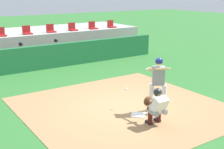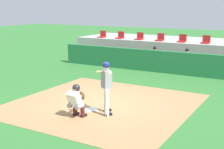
# 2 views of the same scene
# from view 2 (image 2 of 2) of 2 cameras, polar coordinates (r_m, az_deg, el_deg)

# --- Properties ---
(ground_plane) EXTENTS (80.00, 80.00, 0.00)m
(ground_plane) POSITION_cam_2_polar(r_m,az_deg,el_deg) (11.77, -1.70, -5.39)
(ground_plane) COLOR #2D6B2D
(dirt_infield) EXTENTS (6.40, 6.40, 0.01)m
(dirt_infield) POSITION_cam_2_polar(r_m,az_deg,el_deg) (11.77, -1.70, -5.36)
(dirt_infield) COLOR #9E754C
(dirt_infield) RESTS_ON ground
(home_plate) EXTENTS (0.62, 0.62, 0.02)m
(home_plate) POSITION_cam_2_polar(r_m,az_deg,el_deg) (11.13, -3.87, -6.35)
(home_plate) COLOR white
(home_plate) RESTS_ON dirt_infield
(batter_at_plate) EXTENTS (0.53, 0.91, 1.80)m
(batter_at_plate) POSITION_cam_2_polar(r_m,az_deg,el_deg) (10.42, -1.04, -1.82)
(batter_at_plate) COLOR silver
(batter_at_plate) RESTS_ON ground
(catcher_crouched) EXTENTS (0.50, 1.90, 1.13)m
(catcher_crouched) POSITION_cam_2_polar(r_m,az_deg,el_deg) (10.31, -6.44, -4.52)
(catcher_crouched) COLOR gray
(catcher_crouched) RESTS_ON ground
(dugout_wall) EXTENTS (13.00, 0.30, 1.20)m
(dugout_wall) POSITION_cam_2_polar(r_m,az_deg,el_deg) (17.35, 9.59, 2.25)
(dugout_wall) COLOR #1E6638
(dugout_wall) RESTS_ON ground
(dugout_bench) EXTENTS (11.80, 0.44, 0.45)m
(dugout_bench) POSITION_cam_2_polar(r_m,az_deg,el_deg) (18.34, 10.64, 1.56)
(dugout_bench) COLOR olive
(dugout_bench) RESTS_ON ground
(dugout_player_0) EXTENTS (0.49, 0.70, 1.30)m
(dugout_player_0) POSITION_cam_2_polar(r_m,az_deg,el_deg) (18.47, 7.59, 3.16)
(dugout_player_0) COLOR #939399
(dugout_player_0) RESTS_ON ground
(dugout_player_1) EXTENTS (0.49, 0.70, 1.30)m
(dugout_player_1) POSITION_cam_2_polar(r_m,az_deg,el_deg) (17.85, 13.28, 2.62)
(dugout_player_1) COLOR #939399
(dugout_player_1) RESTS_ON ground
(stands_platform) EXTENTS (15.00, 4.40, 1.40)m
(stands_platform) POSITION_cam_2_polar(r_m,az_deg,el_deg) (21.47, 13.72, 4.26)
(stands_platform) COLOR #9E9E99
(stands_platform) RESTS_ON ground
(stadium_seat_0) EXTENTS (0.46, 0.46, 0.48)m
(stadium_seat_0) POSITION_cam_2_polar(r_m,az_deg,el_deg) (22.33, -1.78, 7.05)
(stadium_seat_0) COLOR #A51E1E
(stadium_seat_0) RESTS_ON stands_platform
(stadium_seat_1) EXTENTS (0.46, 0.46, 0.48)m
(stadium_seat_1) POSITION_cam_2_polar(r_m,az_deg,el_deg) (21.61, 1.51, 6.88)
(stadium_seat_1) COLOR #A51E1E
(stadium_seat_1) RESTS_ON stands_platform
(stadium_seat_2) EXTENTS (0.46, 0.46, 0.48)m
(stadium_seat_2) POSITION_cam_2_polar(r_m,az_deg,el_deg) (20.96, 5.01, 6.67)
(stadium_seat_2) COLOR #A51E1E
(stadium_seat_2) RESTS_ON stands_platform
(stadium_seat_3) EXTENTS (0.46, 0.46, 0.48)m
(stadium_seat_3) POSITION_cam_2_polar(r_m,az_deg,el_deg) (20.40, 8.71, 6.42)
(stadium_seat_3) COLOR #A51E1E
(stadium_seat_3) RESTS_ON stands_platform
(stadium_seat_4) EXTENTS (0.46, 0.46, 0.48)m
(stadium_seat_4) POSITION_cam_2_polar(r_m,az_deg,el_deg) (19.93, 12.60, 6.13)
(stadium_seat_4) COLOR #A51E1E
(stadium_seat_4) RESTS_ON stands_platform
(stadium_seat_5) EXTENTS (0.46, 0.46, 0.48)m
(stadium_seat_5) POSITION_cam_2_polar(r_m,az_deg,el_deg) (19.55, 16.66, 5.80)
(stadium_seat_5) COLOR #A51E1E
(stadium_seat_5) RESTS_ON stands_platform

